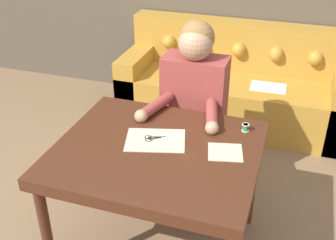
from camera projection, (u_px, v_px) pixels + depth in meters
The scene contains 7 objects.
dining_table at pixel (157, 160), 2.34m from camera, with size 1.11×0.96×0.76m.
couch at pixel (234, 88), 3.98m from camera, with size 2.09×0.76×0.89m.
person at pixel (194, 109), 2.87m from camera, with size 0.52×0.60×1.28m.
pattern_paper_main at pixel (155, 140), 2.36m from camera, with size 0.38×0.32×0.00m.
pattern_paper_offcut at pixel (225, 152), 2.26m from camera, with size 0.22×0.21×0.00m.
scissors at pixel (157, 138), 2.38m from camera, with size 0.21×0.15×0.01m.
thread_spool at pixel (246, 128), 2.44m from camera, with size 0.04×0.04×0.05m.
Camera 1 is at (0.72, -1.72, 2.03)m, focal length 45.00 mm.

